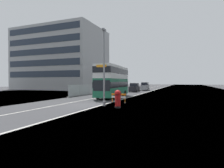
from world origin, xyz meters
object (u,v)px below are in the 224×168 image
at_px(car_receding_mid, 145,87).
at_px(double_decker_bus, 113,81).
at_px(red_pillar_postbox, 118,98).
at_px(car_oncoming_near, 134,88).
at_px(lamppost_foreground, 104,70).
at_px(roadworks_barrier, 119,97).

bearing_deg(car_receding_mid, double_decker_bus, -90.85).
height_order(red_pillar_postbox, car_oncoming_near, car_oncoming_near).
bearing_deg(lamppost_foreground, red_pillar_postbox, -23.61).
bearing_deg(red_pillar_postbox, double_decker_bus, 113.80).
distance_m(lamppost_foreground, red_pillar_postbox, 3.45).
height_order(double_decker_bus, red_pillar_postbox, double_decker_bus).
bearing_deg(car_oncoming_near, red_pillar_postbox, -78.46).
distance_m(car_oncoming_near, car_receding_mid, 7.47).
height_order(red_pillar_postbox, roadworks_barrier, red_pillar_postbox).
height_order(roadworks_barrier, car_receding_mid, car_receding_mid).
xyz_separation_m(double_decker_bus, red_pillar_postbox, (4.72, -10.71, -1.70)).
distance_m(roadworks_barrier, car_receding_mid, 30.31).
xyz_separation_m(lamppost_foreground, car_oncoming_near, (-3.64, 25.88, -2.78)).
relative_size(double_decker_bus, roadworks_barrier, 6.18).
xyz_separation_m(lamppost_foreground, red_pillar_postbox, (1.81, -0.79, -2.83)).
bearing_deg(car_oncoming_near, double_decker_bus, -87.42).
height_order(lamppost_foreground, car_oncoming_near, lamppost_foreground).
bearing_deg(car_receding_mid, lamppost_foreground, -85.59).
xyz_separation_m(red_pillar_postbox, car_receding_mid, (-4.38, 34.06, 0.11)).
relative_size(car_oncoming_near, car_receding_mid, 0.94).
bearing_deg(red_pillar_postbox, car_oncoming_near, 101.54).
relative_size(roadworks_barrier, car_receding_mid, 0.41).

